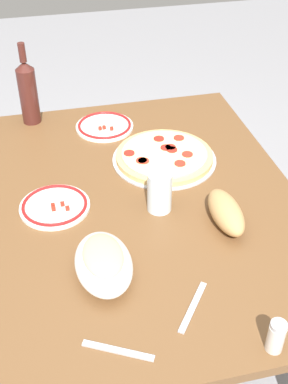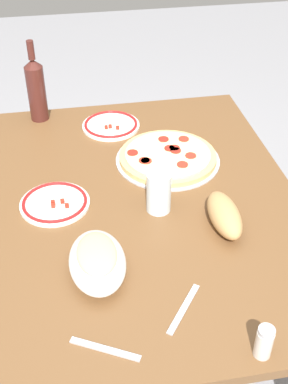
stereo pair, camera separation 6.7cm
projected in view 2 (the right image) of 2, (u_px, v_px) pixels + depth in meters
ground_plane at (144, 338)px, 2.02m from camera, size 8.00×8.00×0.00m
dining_table at (144, 225)px, 1.66m from camera, size 1.30×0.98×0.70m
pepperoni_pizza at (168, 157)px, 1.76m from camera, size 0.36×0.36×0.03m
baked_pasta_dish at (97, 260)px, 1.33m from camera, size 0.24×0.15×0.08m
wine_bottle at (36, 89)px, 1.93m from camera, size 0.07×0.07×0.32m
water_glass at (159, 192)px, 1.52m from camera, size 0.07×0.07×0.13m
side_plate_near at (111, 125)px, 1.95m from camera, size 0.22×0.22×0.02m
side_plate_far at (55, 203)px, 1.57m from camera, size 0.22×0.22×0.02m
bread_loaf at (224, 215)px, 1.48m from camera, size 0.20×0.09×0.08m
spice_shaker at (264, 342)px, 1.12m from camera, size 0.04×0.04×0.09m
fork_left at (184, 309)px, 1.25m from camera, size 0.15×0.12×0.00m
fork_right at (105, 349)px, 1.15m from camera, size 0.09×0.16×0.00m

